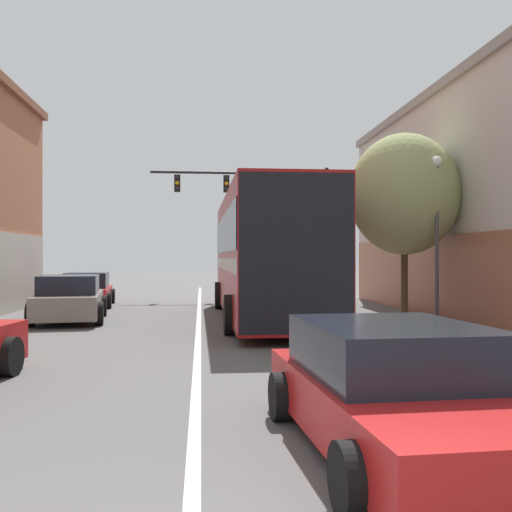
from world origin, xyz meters
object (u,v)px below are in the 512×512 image
(hatchback_foreground, at_px, (399,391))
(parked_car_left_near, at_px, (87,290))
(parked_car_left_far, at_px, (70,299))
(bus, at_px, (265,251))
(street_lamp, at_px, (437,234))
(street_tree_near, at_px, (404,194))
(traffic_signal_gantry, at_px, (267,200))

(hatchback_foreground, height_order, parked_car_left_near, parked_car_left_near)
(parked_car_left_near, relative_size, parked_car_left_far, 0.96)
(bus, relative_size, street_lamp, 2.62)
(street_lamp, height_order, street_tree_near, street_tree_near)
(traffic_signal_gantry, xyz_separation_m, street_lamp, (3.33, -12.24, -2.08))
(parked_car_left_far, distance_m, street_tree_near, 10.47)
(street_tree_near, bearing_deg, hatchback_foreground, -109.46)
(traffic_signal_gantry, distance_m, street_tree_near, 11.38)
(bus, xyz_separation_m, parked_car_left_near, (-6.44, 5.45, -1.49))
(traffic_signal_gantry, xyz_separation_m, street_tree_near, (2.85, -10.98, -0.86))
(bus, xyz_separation_m, hatchback_foreground, (-0.02, -12.79, -1.53))
(hatchback_foreground, distance_m, parked_car_left_near, 19.33)
(traffic_signal_gantry, distance_m, street_lamp, 12.86)
(hatchback_foreground, distance_m, parked_car_left_far, 13.96)
(traffic_signal_gantry, height_order, street_tree_near, traffic_signal_gantry)
(bus, height_order, parked_car_left_near, bus)
(parked_car_left_far, relative_size, street_tree_near, 0.84)
(parked_car_left_far, relative_size, traffic_signal_gantry, 0.56)
(bus, height_order, street_lamp, street_lamp)
(hatchback_foreground, xyz_separation_m, street_tree_near, (4.02, 11.38, 3.19))
(hatchback_foreground, height_order, traffic_signal_gantry, traffic_signal_gantry)
(hatchback_foreground, height_order, street_tree_near, street_tree_near)
(street_tree_near, bearing_deg, parked_car_left_near, 146.67)
(traffic_signal_gantry, height_order, street_lamp, traffic_signal_gantry)
(hatchback_foreground, relative_size, parked_car_left_far, 0.93)
(street_tree_near, bearing_deg, parked_car_left_far, 172.68)
(bus, xyz_separation_m, traffic_signal_gantry, (1.15, 9.56, 2.53))
(bus, bearing_deg, street_tree_near, -109.85)
(street_lamp, bearing_deg, bus, 149.10)
(traffic_signal_gantry, bearing_deg, bus, -96.86)
(parked_car_left_near, height_order, street_tree_near, street_tree_near)
(bus, distance_m, street_tree_near, 4.56)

